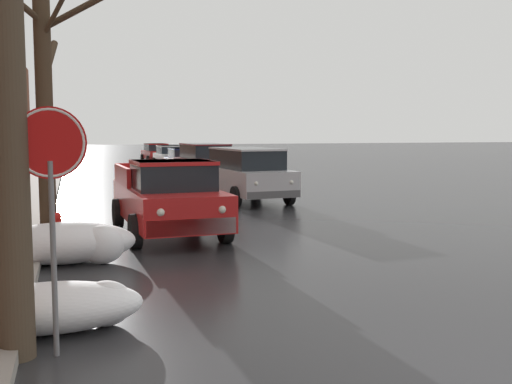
{
  "coord_description": "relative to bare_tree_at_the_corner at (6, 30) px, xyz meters",
  "views": [
    {
      "loc": [
        -3.8,
        -4.36,
        2.43
      ],
      "look_at": [
        -0.0,
        8.38,
        1.08
      ],
      "focal_mm": 43.03,
      "sensor_mm": 36.0,
      "label": 1
    }
  ],
  "objects": [
    {
      "name": "suv_maroon_parked_kerbside_mid",
      "position": [
        6.3,
        20.2,
        -2.47
      ],
      "size": [
        2.26,
        4.51,
        1.82
      ],
      "color": "maroon",
      "rests_on": "ground"
    },
    {
      "name": "stop_sign_at_corner",
      "position": [
        0.39,
        -0.13,
        -1.39
      ],
      "size": [
        0.76,
        0.14,
        2.68
      ],
      "color": "slate",
      "rests_on": "ground"
    },
    {
      "name": "sedan_white_queued_behind_truck",
      "position": [
        6.68,
        33.09,
        -2.7
      ],
      "size": [
        1.95,
        4.18,
        1.42
      ],
      "color": "silver",
      "rests_on": "ground"
    },
    {
      "name": "bare_tree_second_along_sidewalk",
      "position": [
        0.02,
        8.72,
        0.08
      ],
      "size": [
        3.48,
        3.27,
        6.55
      ],
      "color": "#423323",
      "rests_on": "ground"
    },
    {
      "name": "bare_tree_at_the_corner",
      "position": [
        0.0,
        0.0,
        0.0
      ],
      "size": [
        3.71,
        2.02,
        6.92
      ],
      "color": "#4C3D2D",
      "rests_on": "ground"
    },
    {
      "name": "snow_bank_mid_block_left",
      "position": [
        0.39,
        0.74,
        -3.16
      ],
      "size": [
        2.23,
        1.08,
        0.59
      ],
      "color": "white",
      "rests_on": "ground"
    },
    {
      "name": "fire_hydrant",
      "position": [
        0.25,
        6.55,
        -3.1
      ],
      "size": [
        0.42,
        0.22,
        0.71
      ],
      "color": "red",
      "rests_on": "ground"
    },
    {
      "name": "snow_bank_near_corner_left",
      "position": [
        0.52,
        4.64,
        -3.08
      ],
      "size": [
        2.56,
        1.24,
        0.76
      ],
      "color": "white",
      "rests_on": "ground"
    },
    {
      "name": "sedan_red_at_far_intersection",
      "position": [
        6.58,
        39.01,
        -2.7
      ],
      "size": [
        2.08,
        4.26,
        1.42
      ],
      "color": "red",
      "rests_on": "ground"
    },
    {
      "name": "sedan_darkblue_parked_far_down_block",
      "position": [
        6.52,
        26.67,
        -2.7
      ],
      "size": [
        1.9,
        4.45,
        1.42
      ],
      "color": "navy",
      "rests_on": "ground"
    },
    {
      "name": "snow_bank_along_left_kerb",
      "position": [
        8.07,
        22.42,
        -3.17
      ],
      "size": [
        2.61,
        1.41,
        0.59
      ],
      "color": "white",
      "rests_on": "ground"
    },
    {
      "name": "pickup_truck_red_approaching_near_lane",
      "position": [
        2.69,
        7.12,
        -2.57
      ],
      "size": [
        2.33,
        5.03,
        1.76
      ],
      "color": "red",
      "rests_on": "ground"
    },
    {
      "name": "suv_silver_parked_kerbside_close",
      "position": [
        6.25,
        13.1,
        -2.47
      ],
      "size": [
        2.38,
        4.78,
        1.82
      ],
      "color": "#B7B7BC",
      "rests_on": "ground"
    },
    {
      "name": "left_sidewalk_slab",
      "position": [
        -1.5,
        15.48,
        -3.38
      ],
      "size": [
        3.03,
        80.0,
        0.15
      ],
      "primitive_type": "cube",
      "color": "gray",
      "rests_on": "ground"
    }
  ]
}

